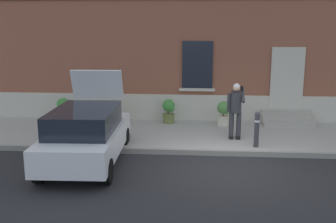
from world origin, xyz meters
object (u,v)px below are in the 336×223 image
object	(u,v)px
hatchback_car_white	(86,134)
planter_cream	(224,113)
planter_charcoal	(63,109)
bollard_near_person	(257,128)
planter_olive	(169,111)
planter_terracotta	(114,111)
person_on_phone	(236,107)

from	to	relation	value
hatchback_car_white	planter_cream	size ratio (longest dim) A/B	4.80
hatchback_car_white	planter_charcoal	world-z (taller)	hatchback_car_white
planter_charcoal	bollard_near_person	bearing A→B (deg)	-22.14
bollard_near_person	planter_olive	xyz separation A→B (m)	(-2.73, 2.70, -0.11)
planter_terracotta	planter_olive	size ratio (longest dim) A/B	1.00
bollard_near_person	planter_terracotta	size ratio (longest dim) A/B	1.22
hatchback_car_white	planter_cream	xyz separation A→B (m)	(3.79, 3.80, -0.19)
person_on_phone	planter_charcoal	bearing A→B (deg)	149.90
planter_terracotta	planter_charcoal	bearing A→B (deg)	173.60
planter_terracotta	planter_cream	size ratio (longest dim) A/B	1.00
hatchback_car_white	planter_terracotta	size ratio (longest dim) A/B	4.80
person_on_phone	planter_olive	distance (m)	2.97
planter_charcoal	planter_cream	distance (m)	5.82
person_on_phone	planter_cream	world-z (taller)	person_on_phone
planter_cream	bollard_near_person	bearing A→B (deg)	-72.17
bollard_near_person	planter_terracotta	world-z (taller)	bollard_near_person
bollard_near_person	person_on_phone	world-z (taller)	person_on_phone
planter_terracotta	planter_cream	distance (m)	3.87
bollard_near_person	planter_charcoal	world-z (taller)	bollard_near_person
hatchback_car_white	planter_olive	world-z (taller)	hatchback_car_white
person_on_phone	planter_cream	distance (m)	1.83
person_on_phone	planter_cream	xyz separation A→B (m)	(-0.25, 1.72, -0.55)
hatchback_car_white	person_on_phone	distance (m)	4.56
hatchback_car_white	planter_charcoal	xyz separation A→B (m)	(-2.02, 4.01, -0.19)
hatchback_car_white	planter_charcoal	bearing A→B (deg)	116.73
planter_terracotta	planter_cream	world-z (taller)	same
planter_cream	hatchback_car_white	bearing A→B (deg)	-134.96
hatchback_car_white	bollard_near_person	world-z (taller)	hatchback_car_white
planter_olive	planter_cream	world-z (taller)	same
planter_charcoal	planter_cream	xyz separation A→B (m)	(5.81, -0.21, 0.00)
hatchback_car_white	planter_charcoal	size ratio (longest dim) A/B	4.80
person_on_phone	planter_terracotta	xyz separation A→B (m)	(-4.12, 1.72, -0.55)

